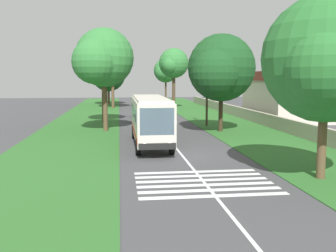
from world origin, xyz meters
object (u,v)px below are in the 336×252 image
Objects in this scene: roadside_tree_left_0 at (111,63)px; roadside_tree_right_2 at (165,71)px; roadside_tree_left_2 at (102,59)px; utility_pole at (207,83)px; roadside_tree_right_3 at (173,64)px; trailing_car_1 at (139,112)px; trailing_car_0 at (141,116)px; roadside_building at (285,95)px; roadside_tree_right_1 at (323,62)px; roadside_tree_right_0 at (219,70)px; coach_bus at (150,118)px; roadside_tree_left_3 at (102,61)px; roadside_tree_left_1 at (108,75)px.

roadside_tree_right_2 is (20.11, -11.63, -0.96)m from roadside_tree_left_0.
roadside_tree_left_2 is 1.12× the size of utility_pole.
roadside_tree_right_3 reaches higher than roadside_tree_right_2.
roadside_tree_left_2 is (-14.32, 4.18, 6.30)m from trailing_car_1.
roadside_building is at bearing -91.53° from trailing_car_0.
trailing_car_1 is 0.33× the size of roadside_building.
roadside_tree_left_0 is 1.18× the size of roadside_tree_right_1.
roadside_tree_right_0 is 1.05× the size of utility_pole.
roadside_tree_left_0 reaches higher than roadside_tree_right_2.
roadside_tree_right_3 is at bearing -10.62° from coach_bus.
roadside_building is (-19.85, -11.44, -4.48)m from roadside_tree_right_3.
roadside_tree_left_3 is 29.78m from roadside_tree_right_1.
roadside_tree_left_1 is 0.71× the size of roadside_building.
roadside_tree_right_3 is (13.74, -6.59, 6.89)m from trailing_car_1.
trailing_car_1 is 26.40m from roadside_tree_left_1.
roadside_tree_left_0 reaches higher than utility_pole.
roadside_tree_left_1 is 0.94× the size of roadside_tree_left_3.
roadside_tree_left_3 is 1.05× the size of roadside_tree_right_1.
coach_bus reaches higher than trailing_car_1.
roadside_tree_right_3 is at bearing -21.01° from roadside_tree_left_2.
roadside_tree_right_3 is at bearing -18.82° from trailing_car_0.
roadside_tree_left_0 is at bearing 81.54° from roadside_tree_right_3.
trailing_car_0 is 0.42× the size of roadside_tree_right_3.
roadside_tree_left_2 reaches higher than roadside_tree_left_1.
roadside_tree_right_1 is at bearing 159.39° from roadside_building.
roadside_tree_left_1 is 16.48m from roadside_tree_right_3.
roadside_tree_left_1 is (25.46, 4.85, 5.05)m from trailing_car_1.
roadside_tree_right_2 is (69.39, -0.23, 0.76)m from roadside_tree_right_1.
roadside_tree_right_0 is (-1.54, -11.15, -0.99)m from roadside_tree_left_2.
roadside_tree_right_1 is at bearing -165.08° from trailing_car_0.
roadside_tree_right_3 is at bearing -25.64° from trailing_car_1.
roadside_tree_right_0 reaches higher than roadside_tree_right_1.
utility_pole is at bearing 115.29° from roadside_building.
roadside_tree_right_1 is 29.93m from roadside_building.
coach_bus is 13.50m from utility_pole.
roadside_tree_right_0 is (-15.86, -6.97, 5.32)m from trailing_car_1.
roadside_tree_left_3 is at bearing 104.39° from trailing_car_0.
roadside_tree_right_3 is at bearing -135.68° from roadside_tree_left_1.
trailing_car_1 is (22.67, -0.23, -1.48)m from coach_bus.
roadside_tree_left_2 is 30.06m from roadside_tree_right_3.
roadside_tree_right_0 is 0.92× the size of roadside_tree_right_3.
roadside_building is (9.75, -11.06, -2.91)m from roadside_tree_right_0.
roadside_tree_left_0 is 23.25m from roadside_tree_right_2.
roadside_building is at bearing -69.72° from roadside_tree_left_2.
utility_pole is at bearing -179.53° from roadside_tree_right_3.
utility_pole is (-36.87, -11.65, -1.09)m from roadside_tree_left_1.
coach_bus is 10.42m from roadside_tree_left_2.
roadside_tree_right_0 reaches higher than coach_bus.
trailing_car_1 is 0.43× the size of roadside_tree_left_2.
roadside_tree_right_1 is (-11.32, -7.78, 3.86)m from coach_bus.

